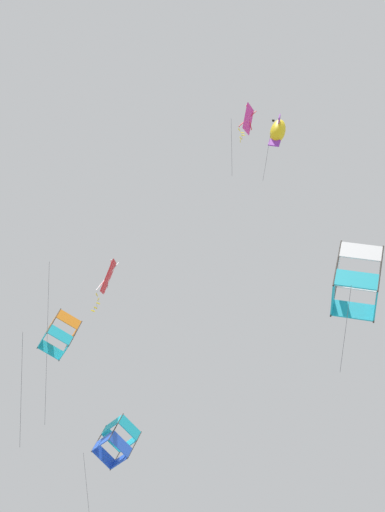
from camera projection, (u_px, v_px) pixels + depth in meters
The scene contains 6 objects.
kite_diamond_highest at pixel (248, 119), 39.65m from camera, with size 1.44×1.75×5.26m.
kite_diamond_low_drifter at pixel (108, 277), 39.58m from camera, with size 3.19×3.82×8.75m.
kite_box_near_right at pixel (357, 281), 27.86m from camera, with size 2.25×1.84×5.18m.
kite_box_near_left at pixel (60, 335), 32.96m from camera, with size 2.21×1.87×5.63m.
kite_box_far_centre at pixel (117, 442), 35.46m from camera, with size 2.45×2.00×7.51m.
kite_fish_mid_left at pixel (278, 131), 42.16m from camera, with size 1.64×1.59×5.03m.
Camera 1 is at (-1.92, -23.91, 7.53)m, focal length 57.60 mm.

